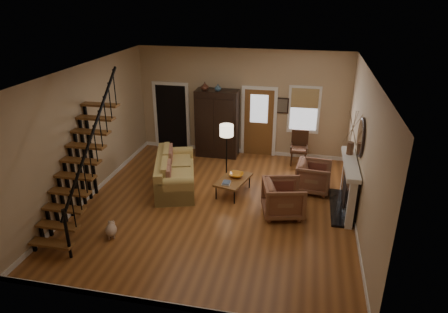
% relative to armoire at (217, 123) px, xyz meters
% --- Properties ---
extents(room, '(7.00, 7.33, 3.30)m').
position_rel_armoire_xyz_m(room, '(0.29, -1.39, 0.46)').
color(room, brown).
rests_on(room, ground).
extents(staircase, '(0.94, 2.80, 3.20)m').
position_rel_armoire_xyz_m(staircase, '(-2.08, -4.45, 0.55)').
color(staircase, brown).
rests_on(staircase, ground).
extents(fireplace, '(0.33, 1.95, 2.30)m').
position_rel_armoire_xyz_m(fireplace, '(3.83, -2.65, -0.31)').
color(fireplace, black).
rests_on(fireplace, ground).
extents(armoire, '(1.30, 0.60, 2.10)m').
position_rel_armoire_xyz_m(armoire, '(0.00, 0.00, 0.00)').
color(armoire, black).
rests_on(armoire, ground).
extents(vase_a, '(0.24, 0.24, 0.25)m').
position_rel_armoire_xyz_m(vase_a, '(-0.35, -0.10, 1.17)').
color(vase_a, '#4C2619').
rests_on(vase_a, armoire).
extents(vase_b, '(0.20, 0.20, 0.21)m').
position_rel_armoire_xyz_m(vase_b, '(0.05, -0.10, 1.16)').
color(vase_b, '#334C60').
rests_on(vase_b, armoire).
extents(sofa, '(1.57, 2.42, 0.83)m').
position_rel_armoire_xyz_m(sofa, '(-0.60, -2.37, -0.63)').
color(sofa, tan).
rests_on(sofa, ground).
extents(coffee_table, '(0.89, 1.21, 0.42)m').
position_rel_armoire_xyz_m(coffee_table, '(0.98, -2.45, -0.84)').
color(coffee_table, brown).
rests_on(coffee_table, ground).
extents(bowl, '(0.37, 0.37, 0.09)m').
position_rel_armoire_xyz_m(bowl, '(1.03, -2.30, -0.59)').
color(bowl, orange).
rests_on(bowl, coffee_table).
extents(books, '(0.20, 0.27, 0.05)m').
position_rel_armoire_xyz_m(books, '(0.86, -2.75, -0.61)').
color(books, beige).
rests_on(books, coffee_table).
extents(armchair_left, '(1.11, 1.09, 0.84)m').
position_rel_armoire_xyz_m(armchair_left, '(2.31, -3.23, -0.63)').
color(armchair_left, brown).
rests_on(armchair_left, ground).
extents(armchair_right, '(0.95, 0.93, 0.80)m').
position_rel_armoire_xyz_m(armchair_right, '(3.00, -1.86, -0.65)').
color(armchair_right, brown).
rests_on(armchair_right, ground).
extents(floor_lamp, '(0.38, 0.38, 1.60)m').
position_rel_armoire_xyz_m(floor_lamp, '(0.64, -1.70, -0.25)').
color(floor_lamp, black).
rests_on(floor_lamp, ground).
extents(side_chair, '(0.54, 0.54, 1.02)m').
position_rel_armoire_xyz_m(side_chair, '(2.55, -0.20, -0.54)').
color(side_chair, '#3A2012').
rests_on(side_chair, ground).
extents(dog, '(0.39, 0.47, 0.29)m').
position_rel_armoire_xyz_m(dog, '(-1.20, -4.92, -0.90)').
color(dog, '#CBA88B').
rests_on(dog, ground).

